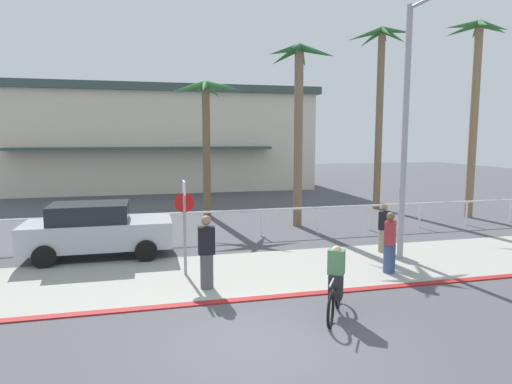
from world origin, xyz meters
The scene contains 16 objects.
ground_plane centered at (0.00, 10.00, 0.00)m, with size 80.00×80.00×0.00m, color #4C4C51.
sidewalk_strip centered at (0.00, 4.20, 0.01)m, with size 44.00×4.00×0.02m, color #9E9E93.
curb_paint centered at (0.00, 2.20, 0.01)m, with size 44.00×0.24×0.03m, color maroon.
building_backdrop centered at (-1.96, 27.70, 3.58)m, with size 23.80×12.83×7.12m.
rail_fence centered at (0.00, 8.50, 0.84)m, with size 27.05×0.08×1.04m.
stop_sign_bike_lane centered at (-0.92, 4.40, 1.68)m, with size 0.52×0.56×2.56m.
streetlight_curb centered at (5.64, 4.28, 4.28)m, with size 0.24×2.54×7.50m.
palm_tree_1 centered at (0.88, 13.40, 4.76)m, with size 3.49×2.77×6.30m.
palm_tree_2 centered at (4.24, 10.06, 5.36)m, with size 2.87×2.91×7.45m.
palm_tree_3 centered at (9.68, 13.36, 6.59)m, with size 2.97×3.06×9.16m.
palm_tree_4 centered at (12.61, 10.10, 6.29)m, with size 3.22×3.19×8.86m.
car_silver_1 centered at (-3.42, 6.90, 0.87)m, with size 4.40×2.02×1.69m.
cyclist_black_0 centered at (1.91, 0.95, 0.69)m, with size 1.01×1.58×1.50m.
pedestrian_0 centered at (5.51, 5.29, 0.73)m, with size 0.47×0.47×1.59m.
pedestrian_1 centered at (4.52, 3.25, 0.79)m, with size 0.45×0.47×1.70m.
pedestrian_2 centered at (-0.50, 3.18, 0.86)m, with size 0.41×0.33×1.83m.
Camera 1 is at (-1.84, -7.36, 3.72)m, focal length 31.15 mm.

